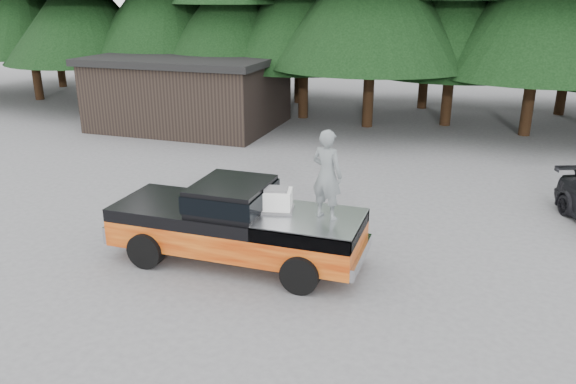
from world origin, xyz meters
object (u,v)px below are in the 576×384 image
(pickup_truck, at_px, (237,234))
(man_on_bed, at_px, (327,175))
(air_compressor, at_px, (276,201))
(utility_building, at_px, (190,91))

(pickup_truck, relative_size, man_on_bed, 3.03)
(air_compressor, height_order, utility_building, utility_building)
(man_on_bed, height_order, utility_building, man_on_bed)
(air_compressor, bearing_deg, utility_building, 112.88)
(man_on_bed, distance_m, utility_building, 16.01)
(pickup_truck, xyz_separation_m, man_on_bed, (2.11, 0.07, 1.65))
(man_on_bed, bearing_deg, utility_building, -33.53)
(pickup_truck, bearing_deg, air_compressor, 8.53)
(pickup_truck, relative_size, utility_building, 0.71)
(man_on_bed, relative_size, utility_building, 0.24)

